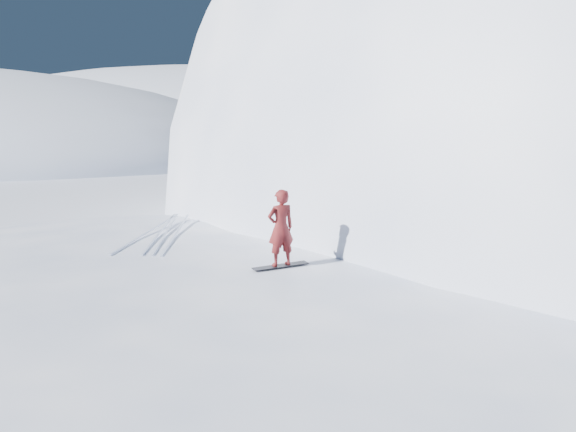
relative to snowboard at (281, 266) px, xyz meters
name	(u,v)px	position (x,y,z in m)	size (l,w,h in m)	color
ground	(112,392)	(-3.38, -2.51, -2.41)	(400.00, 400.00, 0.00)	white
near_ridge	(201,340)	(-2.38, 0.49, -2.41)	(36.00, 28.00, 4.80)	white
peak_shoulder	(455,227)	(6.62, 17.49, -2.41)	(28.00, 24.00, 18.00)	white
far_ridge_c	(192,143)	(-43.38, 107.49, -2.41)	(140.00, 90.00, 36.00)	white
wind_bumps	(134,349)	(-3.94, -0.39, -2.41)	(16.00, 14.40, 1.00)	white
snowboard	(281,266)	(0.00, 0.00, 0.00)	(1.49, 0.28, 0.02)	black
snowboarder	(281,228)	(0.00, 0.00, 0.98)	(0.70, 0.46, 1.93)	maroon
board_tracks	(163,231)	(-4.57, 3.22, 0.01)	(2.13, 5.98, 0.04)	silver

